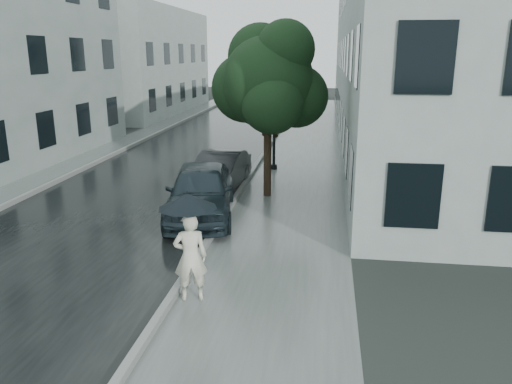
# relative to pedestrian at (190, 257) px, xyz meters

# --- Properties ---
(ground) EXTENTS (120.00, 120.00, 0.00)m
(ground) POSITION_rel_pedestrian_xyz_m (1.20, 1.00, -0.90)
(ground) COLOR black
(ground) RESTS_ON ground
(sidewalk) EXTENTS (3.50, 60.00, 0.01)m
(sidewalk) POSITION_rel_pedestrian_xyz_m (1.45, 13.00, -0.89)
(sidewalk) COLOR slate
(sidewalk) RESTS_ON ground
(kerb_near) EXTENTS (0.15, 60.00, 0.15)m
(kerb_near) POSITION_rel_pedestrian_xyz_m (-0.38, 13.00, -0.82)
(kerb_near) COLOR slate
(kerb_near) RESTS_ON ground
(asphalt_road) EXTENTS (6.85, 60.00, 0.00)m
(asphalt_road) POSITION_rel_pedestrian_xyz_m (-3.88, 13.00, -0.90)
(asphalt_road) COLOR black
(asphalt_road) RESTS_ON ground
(kerb_far) EXTENTS (0.15, 60.00, 0.15)m
(kerb_far) POSITION_rel_pedestrian_xyz_m (-7.37, 13.00, -0.82)
(kerb_far) COLOR slate
(kerb_far) RESTS_ON ground
(sidewalk_far) EXTENTS (1.70, 60.00, 0.01)m
(sidewalk_far) POSITION_rel_pedestrian_xyz_m (-8.30, 13.00, -0.89)
(sidewalk_far) COLOR #4C5451
(sidewalk_far) RESTS_ON ground
(building_near) EXTENTS (7.02, 36.00, 9.00)m
(building_near) POSITION_rel_pedestrian_xyz_m (6.67, 20.50, 3.60)
(building_near) COLOR #94A29C
(building_near) RESTS_ON ground
(building_far_b) EXTENTS (7.02, 18.00, 8.00)m
(building_far_b) POSITION_rel_pedestrian_xyz_m (-12.57, 31.00, 3.10)
(building_far_b) COLOR #94A29C
(building_far_b) RESTS_ON ground
(pedestrian) EXTENTS (0.74, 0.58, 1.78)m
(pedestrian) POSITION_rel_pedestrian_xyz_m (0.00, 0.00, 0.00)
(pedestrian) COLOR beige
(pedestrian) RESTS_ON sidewalk
(umbrella) EXTENTS (1.39, 1.39, 1.28)m
(umbrella) POSITION_rel_pedestrian_xyz_m (-0.01, -0.00, 1.13)
(umbrella) COLOR black
(umbrella) RESTS_ON ground
(street_tree) EXTENTS (3.88, 3.52, 5.71)m
(street_tree) POSITION_rel_pedestrian_xyz_m (0.60, 7.67, 2.92)
(street_tree) COLOR #332619
(street_tree) RESTS_ON ground
(lamp_post) EXTENTS (0.84, 0.40, 5.16)m
(lamp_post) POSITION_rel_pedestrian_xyz_m (0.25, 11.52, 2.05)
(lamp_post) COLOR black
(lamp_post) RESTS_ON ground
(car_near) EXTENTS (2.60, 4.88, 1.58)m
(car_near) POSITION_rel_pedestrian_xyz_m (-1.06, 5.00, -0.10)
(car_near) COLOR black
(car_near) RESTS_ON ground
(car_far) EXTENTS (1.69, 4.12, 1.33)m
(car_far) POSITION_rel_pedestrian_xyz_m (-1.16, 8.09, -0.23)
(car_far) COLOR black
(car_far) RESTS_ON ground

